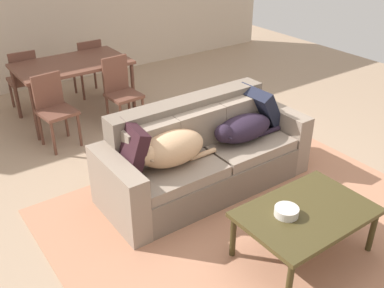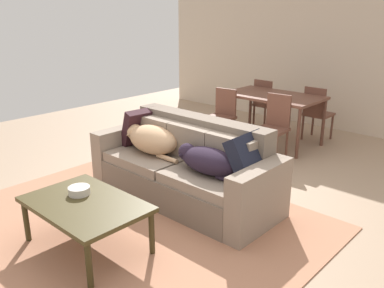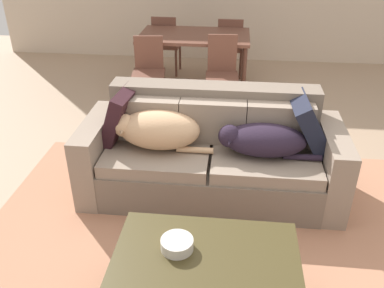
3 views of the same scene
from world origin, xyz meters
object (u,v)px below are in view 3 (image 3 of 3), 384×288
Objects in this scene: couch at (211,155)px; dining_chair_far_right at (230,45)px; bowl_on_coffee_table at (177,244)px; dog_on_left_cushion at (157,129)px; dining_chair_near_left at (149,69)px; dining_chair_far_left at (166,42)px; throw_pillow_by_left_arm at (119,116)px; throw_pillow_by_right_arm at (310,124)px; dining_table at (194,39)px; dog_on_right_cushion at (261,140)px; coffee_table at (205,264)px; dining_chair_near_right at (222,70)px.

couch is 2.50× the size of dining_chair_far_right.
bowl_on_coffee_table is 4.26m from dining_chair_far_right.
dog_on_left_cushion is at bearing 81.44° from dining_chair_far_right.
dining_chair_near_left is 1.22m from dining_chair_far_left.
throw_pillow_by_left_arm is 1.74m from dining_chair_near_left.
couch reaches higher than dining_chair_far_left.
throw_pillow_by_right_arm is 2.64m from dining_table.
dining_table is (0.41, 2.36, 0.04)m from throw_pillow_by_left_arm.
dining_table is at bearing 117.15° from throw_pillow_by_right_arm.
dog_on_right_cushion is 1.81× the size of throw_pillow_by_left_arm.
throw_pillow_by_right_arm is at bearing 6.24° from dog_on_left_cushion.
coffee_table is (-0.75, -1.39, -0.27)m from throw_pillow_by_right_arm.
dining_chair_near_left is at bearing 103.37° from dog_on_left_cushion.
dining_chair_far_left reaches higher than dining_chair_near_left.
throw_pillow_by_right_arm is 1.60m from coffee_table.
coffee_table is at bearing -93.13° from dining_chair_near_right.
dining_chair_near_left is at bearing 104.45° from bowl_on_coffee_table.
dining_chair_far_left is at bearing 91.66° from throw_pillow_by_left_arm.
dining_chair_near_right is (0.01, 1.81, 0.15)m from couch.
dog_on_right_cushion is 0.92× the size of dining_chair_near_right.
dining_chair_far_left is (-0.44, 3.08, -0.13)m from dog_on_left_cushion.
couch is 2.46m from dining_table.
dining_table is 1.65× the size of dining_chair_far_left.
coffee_table is 3.15m from dining_chair_near_right.
throw_pillow_by_left_arm reaches higher than bowl_on_coffee_table.
throw_pillow_by_right_arm reaches higher than dining_chair_near_left.
dining_table is at bearing 94.28° from bowl_on_coffee_table.
dog_on_right_cushion is 1.79× the size of throw_pillow_by_right_arm.
throw_pillow_by_right_arm is 2.43m from dining_chair_near_left.
dining_chair_near_left is at bearing 178.69° from dining_chair_near_right.
throw_pillow_by_left_arm is 0.42× the size of coffee_table.
dog_on_right_cushion is at bearing 115.13° from dining_chair_far_left.
dining_chair_near_right reaches higher than dining_table.
couch is at bearing -94.18° from dining_chair_near_right.
dining_chair_near_right is (-0.05, 3.15, 0.09)m from coffee_table.
dining_chair_near_left is 1.56m from dining_chair_far_right.
throw_pillow_by_right_arm is 1.94m from dining_chair_near_right.
throw_pillow_by_right_arm is at bearing 105.30° from dining_chair_far_right.
coffee_table is (-0.36, -1.21, -0.19)m from dog_on_right_cushion.
coffee_table is at bearing -79.10° from dining_chair_near_left.
dog_on_left_cushion is at bearing -91.33° from dining_table.
dog_on_left_cushion is 1.80× the size of throw_pillow_by_right_arm.
dog_on_right_cushion is 1.28m from coffee_table.
coffee_table is 0.20m from bowl_on_coffee_table.
dining_chair_far_right is (0.88, 2.93, -0.18)m from throw_pillow_by_left_arm.
dog_on_right_cushion is at bearing 73.66° from coffee_table.
dog_on_left_cushion is at bearing 177.59° from dog_on_right_cushion.
couch is 1.29m from bowl_on_coffee_table.
dining_chair_near_right reaches higher than dog_on_left_cushion.
dining_chair_near_right is at bearing 87.87° from dining_chair_far_right.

